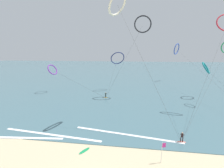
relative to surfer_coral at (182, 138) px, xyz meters
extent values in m
cube|color=#476B75|center=(-12.60, 97.65, -0.78)|extent=(400.00, 200.00, 0.08)
ellipsoid|color=#EA7260|center=(0.00, -0.01, -0.71)|extent=(1.40, 0.40, 0.06)
cylinder|color=black|center=(-0.13, 0.04, -0.28)|extent=(0.12, 0.12, 0.80)
cylinder|color=black|center=(0.13, -0.06, -0.28)|extent=(0.12, 0.12, 0.80)
cube|color=black|center=(0.00, -0.01, 0.43)|extent=(0.37, 0.31, 0.62)
sphere|color=tan|center=(0.00, -0.01, 0.85)|extent=(0.22, 0.22, 0.22)
cylinder|color=black|center=(-0.20, 0.20, 0.48)|extent=(0.28, 0.50, 0.39)
cylinder|color=black|center=(0.20, 0.03, 0.48)|extent=(0.28, 0.50, 0.39)
ellipsoid|color=orange|center=(-15.67, 21.17, -0.71)|extent=(1.40, 0.40, 0.06)
cylinder|color=#1E2823|center=(-15.62, 21.30, -0.28)|extent=(0.12, 0.12, 0.80)
cylinder|color=#1E2823|center=(-15.71, 21.03, -0.28)|extent=(0.12, 0.12, 0.80)
cube|color=#1E2823|center=(-15.67, 21.17, 0.43)|extent=(0.28, 0.36, 0.62)
sphere|color=tan|center=(-15.67, 21.17, 0.85)|extent=(0.22, 0.22, 0.22)
cylinder|color=#1E2823|center=(-15.60, 21.50, 0.48)|extent=(0.51, 0.23, 0.39)
cylinder|color=#1E2823|center=(-15.73, 21.08, 0.48)|extent=(0.51, 0.23, 0.39)
torus|color=teal|center=(14.24, 25.52, 8.40)|extent=(4.27, 4.79, 3.60)
torus|color=black|center=(-5.15, 23.54, 20.78)|extent=(5.26, 3.21, 4.61)
cylinder|color=#3F3F3F|center=(-10.41, 22.35, 9.89)|extent=(10.54, 2.40, 21.43)
torus|color=purple|center=(-34.71, 25.31, 7.18)|extent=(3.00, 4.26, 3.57)
cylinder|color=#3F3F3F|center=(-25.19, 23.24, 3.09)|extent=(19.05, 4.17, 7.84)
cylinder|color=#3F3F3F|center=(5.98, 7.10, 9.11)|extent=(11.99, 14.25, 19.87)
torus|color=#2647B7|center=(12.91, 52.40, 14.43)|extent=(4.12, 4.92, 5.18)
cylinder|color=#3F3F3F|center=(14.19, 27.00, 6.71)|extent=(2.59, 50.81, 15.08)
torus|color=navy|center=(-12.98, 31.37, 10.90)|extent=(5.66, 4.39, 4.46)
cylinder|color=#3F3F3F|center=(-14.32, 26.27, 4.97)|extent=(2.71, 10.22, 11.58)
torus|color=silver|center=(-10.76, 5.62, 21.13)|extent=(4.30, 5.00, 3.72)
cylinder|color=#3F3F3F|center=(-5.38, 2.81, 10.06)|extent=(10.79, 5.66, 21.77)
cylinder|color=#3F3F3F|center=(7.76, 9.69, 6.63)|extent=(15.54, 19.43, 14.93)
ellipsoid|color=#199351|center=(-14.49, -3.89, -0.78)|extent=(1.48, 1.87, 0.08)
cone|color=black|center=(-14.11, -3.30, -0.68)|extent=(0.14, 0.14, 0.12)
cylinder|color=silver|center=(-4.04, -4.86, 0.63)|extent=(0.06, 0.06, 2.90)
cube|color=#CC288E|center=(-3.82, -4.86, 1.73)|extent=(0.43, 0.14, 0.60)
cube|color=white|center=(-25.45, -2.10, -0.76)|extent=(13.22, 1.63, 0.12)
cube|color=white|center=(-21.41, -0.64, -0.76)|extent=(17.98, 2.24, 0.12)
cube|color=white|center=(-8.70, 1.02, -0.76)|extent=(18.25, 3.21, 0.12)
camera|label=1|loc=(-8.22, -21.83, 13.11)|focal=23.62mm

